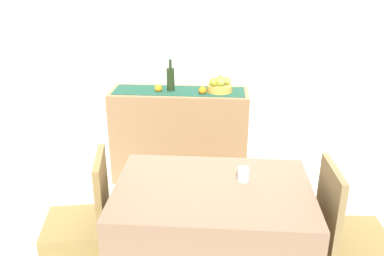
# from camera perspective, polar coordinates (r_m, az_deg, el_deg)

# --- Properties ---
(ground_plane) EXTENTS (6.40, 6.40, 0.02)m
(ground_plane) POSITION_cam_1_polar(r_m,az_deg,el_deg) (3.34, 0.70, -14.62)
(ground_plane) COLOR beige
(ground_plane) RESTS_ON ground
(room_wall_rear) EXTENTS (6.40, 0.06, 2.70)m
(room_wall_rear) POSITION_cam_1_polar(r_m,az_deg,el_deg) (3.91, 1.90, 12.67)
(room_wall_rear) COLOR silver
(room_wall_rear) RESTS_ON ground
(sideboard_console) EXTENTS (1.28, 0.42, 0.89)m
(sideboard_console) POSITION_cam_1_polar(r_m,az_deg,el_deg) (3.93, -1.74, -1.05)
(sideboard_console) COLOR #956E46
(sideboard_console) RESTS_ON ground
(table_runner) EXTENTS (1.20, 0.32, 0.01)m
(table_runner) POSITION_cam_1_polar(r_m,az_deg,el_deg) (3.78, -1.82, 5.21)
(table_runner) COLOR #1D4B36
(table_runner) RESTS_ON sideboard_console
(fruit_bowl) EXTENTS (0.24, 0.24, 0.06)m
(fruit_bowl) POSITION_cam_1_polar(r_m,az_deg,el_deg) (3.75, 3.87, 5.58)
(fruit_bowl) COLOR gold
(fruit_bowl) RESTS_ON table_runner
(apple_rear) EXTENTS (0.07, 0.07, 0.07)m
(apple_rear) POSITION_cam_1_polar(r_m,az_deg,el_deg) (3.70, 4.06, 6.37)
(apple_rear) COLOR #8DB43E
(apple_rear) RESTS_ON fruit_bowl
(apple_upper) EXTENTS (0.07, 0.07, 0.07)m
(apple_upper) POSITION_cam_1_polar(r_m,az_deg,el_deg) (3.79, 3.97, 6.79)
(apple_upper) COLOR gold
(apple_upper) RESTS_ON fruit_bowl
(apple_right) EXTENTS (0.08, 0.08, 0.08)m
(apple_right) POSITION_cam_1_polar(r_m,az_deg,el_deg) (3.69, 3.01, 6.45)
(apple_right) COLOR #9BA12F
(apple_right) RESTS_ON fruit_bowl
(apple_left) EXTENTS (0.08, 0.08, 0.08)m
(apple_left) POSITION_cam_1_polar(r_m,az_deg,el_deg) (3.75, 4.89, 6.63)
(apple_left) COLOR #96A243
(apple_left) RESTS_ON fruit_bowl
(wine_bottle) EXTENTS (0.07, 0.07, 0.29)m
(wine_bottle) POSITION_cam_1_polar(r_m,az_deg,el_deg) (3.76, -3.01, 6.85)
(wine_bottle) COLOR #202F15
(wine_bottle) RESTS_ON sideboard_console
(orange_loose_mid) EXTENTS (0.07, 0.07, 0.07)m
(orange_loose_mid) POSITION_cam_1_polar(r_m,az_deg,el_deg) (3.68, 1.48, 5.26)
(orange_loose_mid) COLOR orange
(orange_loose_mid) RESTS_ON sideboard_console
(orange_loose_near_bowl) EXTENTS (0.07, 0.07, 0.07)m
(orange_loose_near_bowl) POSITION_cam_1_polar(r_m,az_deg,el_deg) (3.76, -4.73, 5.54)
(orange_loose_near_bowl) COLOR orange
(orange_loose_near_bowl) RESTS_ON sideboard_console
(dining_table) EXTENTS (1.18, 0.82, 0.74)m
(dining_table) POSITION_cam_1_polar(r_m,az_deg,el_deg) (2.68, 2.80, -15.12)
(dining_table) COLOR #8D6B4E
(dining_table) RESTS_ON ground
(coffee_cup) EXTENTS (0.07, 0.07, 0.09)m
(coffee_cup) POSITION_cam_1_polar(r_m,az_deg,el_deg) (2.54, 7.18, -6.43)
(coffee_cup) COLOR silver
(coffee_cup) RESTS_ON dining_table
(chair_near_window) EXTENTS (0.47, 0.47, 0.90)m
(chair_near_window) POSITION_cam_1_polar(r_m,az_deg,el_deg) (2.88, -15.18, -15.49)
(chair_near_window) COLOR olive
(chair_near_window) RESTS_ON ground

